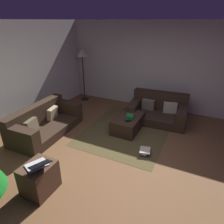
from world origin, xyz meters
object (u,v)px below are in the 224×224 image
object	(u,v)px
couch_left	(44,123)
book_stack	(145,152)
side_table	(39,178)
laptop	(38,165)
tv_remote	(128,121)
couch_right	(158,110)
corner_lamp	(82,57)
gift_box	(130,117)
ottoman	(128,123)

from	to	relation	value
couch_left	book_stack	xyz separation A→B (m)	(0.23, -2.54, -0.21)
side_table	laptop	distance (m)	0.32
tv_remote	side_table	xyz separation A→B (m)	(-2.28, 0.63, -0.13)
couch_right	corner_lamp	xyz separation A→B (m)	(0.44, 2.74, 1.21)
gift_box	side_table	xyz separation A→B (m)	(-2.45, 0.61, -0.16)
couch_right	tv_remote	world-z (taller)	couch_right
ottoman	corner_lamp	world-z (taller)	corner_lamp
book_stack	ottoman	bearing A→B (deg)	41.24
couch_left	couch_right	size ratio (longest dim) A/B	1.19
couch_right	ottoman	bearing A→B (deg)	55.44
laptop	ottoman	bearing A→B (deg)	-10.75
ottoman	couch_left	bearing A→B (deg)	119.81
gift_box	side_table	distance (m)	2.53
couch_left	laptop	xyz separation A→B (m)	(-1.50, -1.34, 0.29)
side_table	corner_lamp	size ratio (longest dim) A/B	0.30
couch_left	tv_remote	world-z (taller)	couch_left
couch_left	corner_lamp	bearing A→B (deg)	-173.45
ottoman	gift_box	world-z (taller)	gift_box
couch_left	corner_lamp	size ratio (longest dim) A/B	1.09
ottoman	laptop	xyz separation A→B (m)	(-2.54, 0.48, 0.38)
side_table	corner_lamp	distance (m)	4.39
ottoman	corner_lamp	size ratio (longest dim) A/B	0.56
couch_right	gift_box	xyz separation A→B (m)	(-0.99, 0.47, 0.14)
tv_remote	book_stack	world-z (taller)	tv_remote
laptop	corner_lamp	size ratio (longest dim) A/B	0.28
couch_left	laptop	bearing A→B (deg)	39.47
side_table	corner_lamp	world-z (taller)	corner_lamp
tv_remote	side_table	bearing A→B (deg)	137.64
corner_lamp	couch_right	bearing A→B (deg)	-99.03
laptop	gift_box	bearing A→B (deg)	-12.55
side_table	laptop	bearing A→B (deg)	-113.34
corner_lamp	tv_remote	bearing A→B (deg)	-124.82
ottoman	side_table	world-z (taller)	side_table
ottoman	gift_box	bearing A→B (deg)	-133.68
ottoman	side_table	distance (m)	2.58
couch_right	couch_left	bearing A→B (deg)	35.58
side_table	corner_lamp	xyz separation A→B (m)	(3.87, 1.66, 1.23)
couch_right	side_table	xyz separation A→B (m)	(-3.44, 1.08, -0.02)
couch_right	gift_box	size ratio (longest dim) A/B	7.74
tv_remote	couch_left	bearing A→B (deg)	86.02
gift_box	side_table	size ratio (longest dim) A/B	0.40
couch_left	tv_remote	distance (m)	2.08
side_table	couch_left	bearing A→B (deg)	41.06
laptop	book_stack	xyz separation A→B (m)	(1.73, -1.19, -0.51)
gift_box	corner_lamp	distance (m)	2.89
couch_right	ottoman	size ratio (longest dim) A/B	1.63
gift_box	laptop	xyz separation A→B (m)	(-2.48, 0.55, 0.15)
corner_lamp	couch_left	bearing A→B (deg)	-171.07
couch_left	couch_right	distance (m)	3.08
couch_left	tv_remote	bearing A→B (deg)	110.62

